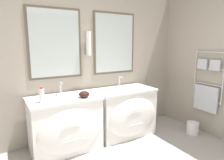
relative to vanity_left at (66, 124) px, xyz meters
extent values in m
cube|color=#9E9384|center=(0.44, 0.40, 0.88)|extent=(5.45, 0.06, 2.60)
cube|color=brown|center=(0.00, 0.37, 1.18)|extent=(0.83, 0.01, 1.08)
cube|color=#B2BCBA|center=(0.00, 0.36, 1.18)|extent=(0.76, 0.01, 1.01)
cube|color=brown|center=(1.06, 0.37, 1.18)|extent=(0.83, 0.01, 1.08)
cube|color=#B2BCBA|center=(1.06, 0.36, 1.18)|extent=(0.76, 0.01, 1.01)
cylinder|color=white|center=(0.53, 0.31, 1.18)|extent=(0.09, 0.09, 0.40)
cube|color=silver|center=(0.53, 0.36, 1.18)|extent=(0.05, 0.02, 0.08)
cube|color=#9E9384|center=(2.40, -0.83, 0.88)|extent=(0.06, 4.28, 2.60)
cylinder|color=silver|center=(2.33, -0.92, 0.62)|extent=(0.02, 0.02, 0.89)
cylinder|color=silver|center=(2.33, -0.39, 0.62)|extent=(0.02, 0.02, 0.89)
cylinder|color=silver|center=(2.33, -0.66, 1.04)|extent=(0.02, 0.53, 0.02)
cylinder|color=silver|center=(2.33, -0.66, 0.76)|extent=(0.02, 0.53, 0.02)
cylinder|color=silver|center=(2.33, -0.66, 0.48)|extent=(0.02, 0.53, 0.02)
cylinder|color=silver|center=(2.33, -0.66, 0.20)|extent=(0.02, 0.53, 0.02)
cube|color=#B7BCC1|center=(2.32, -0.66, 0.23)|extent=(0.04, 0.45, 0.45)
cube|color=#B7BCC1|center=(2.32, -0.78, 0.82)|extent=(0.04, 0.18, 0.18)
cube|color=#B7BCC1|center=(2.32, -0.54, 0.82)|extent=(0.04, 0.18, 0.18)
cube|color=white|center=(0.00, 0.04, -0.03)|extent=(1.00, 0.56, 0.78)
ellipsoid|color=white|center=(0.00, -0.24, -0.03)|extent=(0.92, 0.12, 0.66)
cube|color=white|center=(0.00, 0.04, 0.38)|extent=(1.03, 0.59, 0.04)
ellipsoid|color=white|center=(0.00, 0.01, 0.35)|extent=(0.41, 0.35, 0.10)
cylinder|color=silver|center=(0.00, -0.31, 0.13)|extent=(0.28, 0.01, 0.01)
cylinder|color=silver|center=(0.00, -0.31, -0.12)|extent=(0.28, 0.01, 0.01)
cube|color=white|center=(1.06, 0.04, -0.03)|extent=(1.00, 0.56, 0.78)
ellipsoid|color=white|center=(1.06, -0.24, -0.03)|extent=(0.92, 0.12, 0.66)
cube|color=white|center=(1.06, 0.04, 0.38)|extent=(1.03, 0.59, 0.04)
ellipsoid|color=white|center=(1.06, 0.01, 0.35)|extent=(0.41, 0.35, 0.10)
cylinder|color=silver|center=(1.06, -0.31, 0.13)|extent=(0.28, 0.01, 0.01)
cylinder|color=silver|center=(1.06, -0.31, -0.12)|extent=(0.28, 0.01, 0.01)
cylinder|color=silver|center=(0.00, 0.19, 0.50)|extent=(0.02, 0.02, 0.20)
cylinder|color=silver|center=(0.00, 0.14, 0.59)|extent=(0.02, 0.11, 0.02)
cylinder|color=silver|center=(-0.07, 0.19, 0.42)|extent=(0.03, 0.03, 0.04)
cylinder|color=silver|center=(0.07, 0.19, 0.42)|extent=(0.03, 0.03, 0.04)
cylinder|color=silver|center=(1.06, 0.19, 0.50)|extent=(0.02, 0.02, 0.20)
cylinder|color=silver|center=(1.06, 0.14, 0.59)|extent=(0.02, 0.11, 0.02)
cylinder|color=silver|center=(0.99, 0.19, 0.42)|extent=(0.03, 0.03, 0.04)
cylinder|color=silver|center=(1.13, 0.19, 0.42)|extent=(0.03, 0.03, 0.04)
cylinder|color=silver|center=(-0.33, -0.06, 0.49)|extent=(0.07, 0.07, 0.18)
cylinder|color=red|center=(-0.33, -0.06, 0.60)|extent=(0.04, 0.04, 0.02)
ellipsoid|color=black|center=(0.25, -0.12, 0.45)|extent=(0.16, 0.16, 0.09)
cylinder|color=silver|center=(2.12, -0.59, -0.31)|extent=(0.21, 0.21, 0.21)
torus|color=silver|center=(2.12, -0.59, -0.21)|extent=(0.21, 0.21, 0.01)
camera|label=1|loc=(-0.81, -2.76, 1.19)|focal=32.00mm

